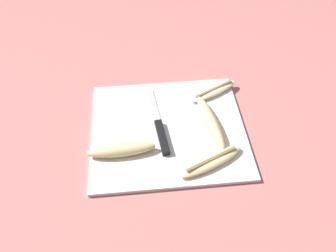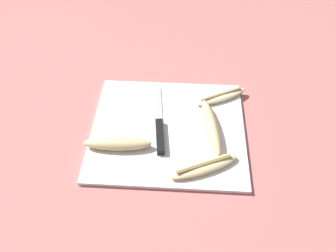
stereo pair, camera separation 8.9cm
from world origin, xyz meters
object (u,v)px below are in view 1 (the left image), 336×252
at_px(knife, 160,131).
at_px(banana_spotted_left, 210,120).
at_px(banana_bright_far, 213,91).
at_px(banana_mellow_near, 121,150).
at_px(banana_soft_right, 211,161).

height_order(knife, banana_spotted_left, banana_spotted_left).
bearing_deg(banana_bright_far, knife, -141.41).
relative_size(knife, banana_bright_far, 1.53).
bearing_deg(banana_mellow_near, banana_spotted_left, 17.12).
distance_m(banana_mellow_near, banana_spotted_left, 0.25).
distance_m(knife, banana_bright_far, 0.22).
distance_m(knife, banana_mellow_near, 0.12).
bearing_deg(banana_spotted_left, knife, -173.22).
distance_m(banana_soft_right, banana_spotted_left, 0.13).
distance_m(banana_mellow_near, banana_bright_far, 0.34).
bearing_deg(banana_mellow_near, banana_bright_far, 35.28).
xyz_separation_m(banana_mellow_near, banana_spotted_left, (0.24, 0.07, 0.00)).
bearing_deg(banana_bright_far, banana_mellow_near, -144.72).
bearing_deg(banana_soft_right, banana_bright_far, 77.93).
height_order(banana_soft_right, banana_mellow_near, banana_mellow_near).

